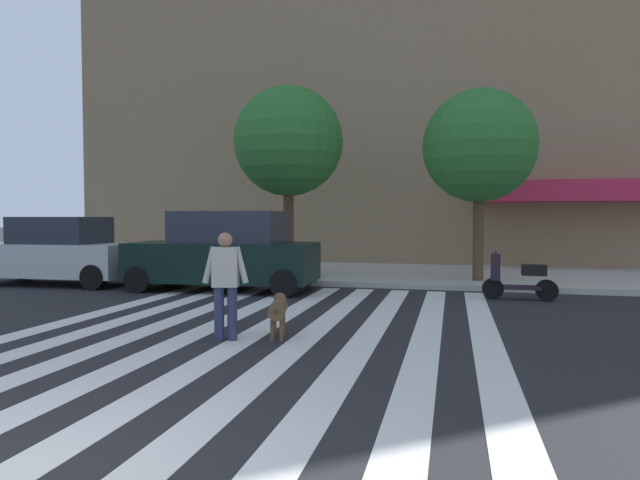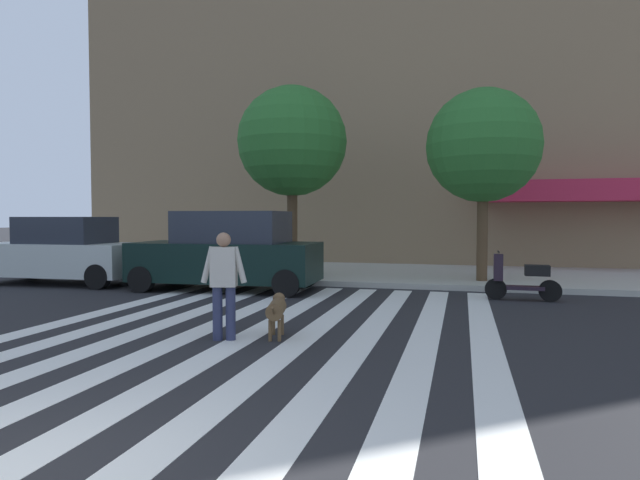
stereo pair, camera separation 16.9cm
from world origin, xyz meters
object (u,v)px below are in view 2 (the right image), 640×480
(parked_car_near_curb, at_px, (63,252))
(pedestrian_dog_walker, at_px, (224,279))
(parked_scooter, at_px, (523,279))
(street_tree_middle, at_px, (483,146))
(street_tree_nearest, at_px, (292,142))
(parked_car_behind_first, at_px, (228,252))
(dog_on_leash, at_px, (277,309))

(parked_car_near_curb, bearing_deg, pedestrian_dog_walker, -35.41)
(parked_scooter, bearing_deg, parked_car_near_curb, -179.73)
(parked_scooter, relative_size, street_tree_middle, 0.31)
(street_tree_middle, distance_m, pedestrian_dog_walker, 9.19)
(street_tree_nearest, bearing_deg, parked_car_near_curb, -155.44)
(street_tree_nearest, distance_m, pedestrian_dog_walker, 8.69)
(parked_car_behind_first, xyz_separation_m, street_tree_middle, (6.34, 2.51, 2.81))
(parked_car_near_curb, relative_size, pedestrian_dog_walker, 2.74)
(parked_car_behind_first, bearing_deg, street_tree_nearest, 72.12)
(parked_car_behind_first, distance_m, dog_on_leash, 5.74)
(parked_car_near_curb, height_order, parked_car_behind_first, parked_car_behind_first)
(street_tree_nearest, height_order, pedestrian_dog_walker, street_tree_nearest)
(parked_car_behind_first, bearing_deg, street_tree_middle, 21.61)
(parked_car_near_curb, height_order, parked_scooter, parked_car_near_curb)
(street_tree_nearest, bearing_deg, street_tree_middle, -1.98)
(street_tree_middle, xyz_separation_m, pedestrian_dog_walker, (-4.01, -7.75, -2.87))
(parked_scooter, xyz_separation_m, street_tree_middle, (-0.80, 2.45, 3.31))
(street_tree_nearest, bearing_deg, dog_on_leash, -73.98)
(parked_scooter, height_order, street_tree_middle, street_tree_middle)
(pedestrian_dog_walker, bearing_deg, street_tree_middle, 62.65)
(street_tree_middle, relative_size, pedestrian_dog_walker, 3.16)
(dog_on_leash, bearing_deg, street_tree_nearest, 106.02)
(pedestrian_dog_walker, height_order, dog_on_leash, pedestrian_dog_walker)
(parked_car_near_curb, relative_size, street_tree_middle, 0.87)
(street_tree_nearest, relative_size, dog_on_leash, 5.41)
(parked_car_near_curb, xyz_separation_m, street_tree_middle, (11.38, 2.51, 2.89))
(street_tree_nearest, bearing_deg, parked_car_behind_first, -107.88)
(parked_scooter, distance_m, dog_on_leash, 6.39)
(parked_scooter, relative_size, street_tree_nearest, 0.29)
(parked_car_near_curb, height_order, street_tree_middle, street_tree_middle)
(parked_scooter, bearing_deg, dog_on_leash, -129.92)
(parked_car_near_curb, relative_size, parked_scooter, 2.75)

